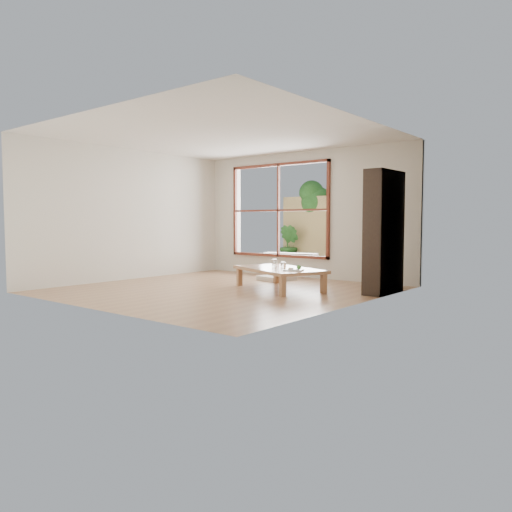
{
  "coord_description": "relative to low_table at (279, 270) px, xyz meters",
  "views": [
    {
      "loc": [
        5.76,
        -6.23,
        1.17
      ],
      "look_at": [
        0.21,
        0.64,
        0.55
      ],
      "focal_mm": 35.0,
      "sensor_mm": 36.0,
      "label": 1
    }
  ],
  "objects": [
    {
      "name": "ground",
      "position": [
        -0.73,
        -0.64,
        -0.32
      ],
      "size": [
        5.0,
        5.0,
        0.0
      ],
      "primitive_type": "plane",
      "color": "#A07650",
      "rests_on": "ground"
    },
    {
      "name": "low_table",
      "position": [
        0.0,
        0.0,
        0.0
      ],
      "size": [
        1.91,
        1.52,
        0.37
      ],
      "rotation": [
        0.0,
        0.0,
        -0.4
      ],
      "color": "tan",
      "rests_on": "ground"
    },
    {
      "name": "floor_cushion",
      "position": [
        -0.83,
        1.05,
        -0.28
      ],
      "size": [
        0.67,
        0.67,
        0.08
      ],
      "primitive_type": "cube",
      "rotation": [
        0.0,
        0.0,
        -0.18
      ],
      "color": "beige",
      "rests_on": "ground"
    },
    {
      "name": "bookshelf",
      "position": [
        1.59,
        0.67,
        0.66
      ],
      "size": [
        0.32,
        0.89,
        1.98
      ],
      "primitive_type": "cube",
      "color": "#2D2219",
      "rests_on": "ground"
    },
    {
      "name": "glass_tall",
      "position": [
        -0.05,
        -0.08,
        0.12
      ],
      "size": [
        0.08,
        0.08,
        0.15
      ],
      "primitive_type": "cylinder",
      "color": "silver",
      "rests_on": "low_table"
    },
    {
      "name": "glass_mid",
      "position": [
        0.11,
        -0.05,
        0.1
      ],
      "size": [
        0.08,
        0.08,
        0.11
      ],
      "primitive_type": "cylinder",
      "color": "silver",
      "rests_on": "low_table"
    },
    {
      "name": "glass_short",
      "position": [
        0.01,
        0.13,
        0.09
      ],
      "size": [
        0.07,
        0.07,
        0.09
      ],
      "primitive_type": "cylinder",
      "color": "silver",
      "rests_on": "low_table"
    },
    {
      "name": "glass_small",
      "position": [
        -0.19,
        0.11,
        0.09
      ],
      "size": [
        0.07,
        0.07,
        0.09
      ],
      "primitive_type": "cylinder",
      "color": "silver",
      "rests_on": "low_table"
    },
    {
      "name": "food_tray",
      "position": [
        0.48,
        -0.23,
        0.07
      ],
      "size": [
        0.36,
        0.3,
        0.09
      ],
      "rotation": [
        0.0,
        0.0,
        0.34
      ],
      "color": "white",
      "rests_on": "low_table"
    },
    {
      "name": "deck",
      "position": [
        -1.33,
        2.92,
        -0.32
      ],
      "size": [
        2.8,
        2.0,
        0.05
      ],
      "primitive_type": "cube",
      "color": "#332B25",
      "rests_on": "ground"
    },
    {
      "name": "garden_bench",
      "position": [
        -1.63,
        2.63,
        0.05
      ],
      "size": [
        1.33,
        0.64,
        0.4
      ],
      "rotation": [
        0.0,
        0.0,
        0.22
      ],
      "color": "#2D2219",
      "rests_on": "deck"
    },
    {
      "name": "bamboo_fence",
      "position": [
        -1.33,
        3.92,
        0.58
      ],
      "size": [
        2.8,
        0.06,
        1.8
      ],
      "primitive_type": "cube",
      "color": "tan",
      "rests_on": "ground"
    },
    {
      "name": "shrub_right",
      "position": [
        -0.45,
        3.62,
        0.14
      ],
      "size": [
        0.97,
        0.91,
        0.88
      ],
      "primitive_type": "imported",
      "rotation": [
        0.0,
        0.0,
        0.33
      ],
      "color": "#296525",
      "rests_on": "deck"
    },
    {
      "name": "shrub_left",
      "position": [
        -2.36,
        3.67,
        0.23
      ],
      "size": [
        0.71,
        0.65,
        1.05
      ],
      "primitive_type": "imported",
      "rotation": [
        0.0,
        0.0,
        -0.38
      ],
      "color": "#296525",
      "rests_on": "deck"
    },
    {
      "name": "garden_tree",
      "position": [
        -2.0,
        4.22,
        1.3
      ],
      "size": [
        1.04,
        0.85,
        2.22
      ],
      "color": "#4C3D2D",
      "rests_on": "ground"
    }
  ]
}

